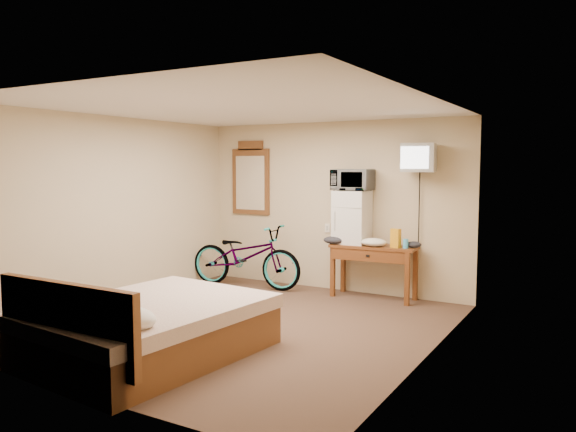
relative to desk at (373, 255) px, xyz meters
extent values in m
plane|color=#463023|center=(-0.76, -2.00, -0.61)|extent=(4.60, 4.60, 0.00)
plane|color=silver|center=(-0.76, -2.00, 1.89)|extent=(4.60, 4.60, 0.00)
cube|color=tan|center=(-0.76, 0.30, 0.64)|extent=(4.20, 0.04, 2.50)
cube|color=tan|center=(-0.76, -4.30, 0.64)|extent=(4.20, 0.04, 2.50)
cube|color=tan|center=(-2.86, -2.00, 0.64)|extent=(0.04, 4.60, 2.50)
cube|color=tan|center=(1.34, -2.00, 0.64)|extent=(0.04, 4.60, 2.50)
cube|color=silver|center=(-0.84, 0.28, 0.31)|extent=(0.08, 0.01, 0.13)
cube|color=brown|center=(0.00, 0.04, 0.12)|extent=(1.22, 0.54, 0.04)
cube|color=brown|center=(-0.54, -0.14, -0.26)|extent=(0.06, 0.06, 0.71)
cube|color=brown|center=(0.54, -0.14, -0.26)|extent=(0.06, 0.06, 0.71)
cube|color=brown|center=(-0.54, 0.21, -0.26)|extent=(0.06, 0.06, 0.71)
cube|color=brown|center=(0.54, 0.21, -0.26)|extent=(0.06, 0.06, 0.71)
cube|color=brown|center=(0.00, -0.16, 0.02)|extent=(1.07, 0.11, 0.16)
cube|color=black|center=(0.00, -0.18, 0.02)|extent=(0.05, 0.02, 0.03)
cube|color=silver|center=(-0.35, 0.06, 0.51)|extent=(0.47, 0.45, 0.75)
cube|color=#9D9D98|center=(-0.35, -0.16, 0.66)|extent=(0.46, 0.01, 0.00)
cylinder|color=#9D9D98|center=(-0.51, -0.16, 0.47)|extent=(0.02, 0.02, 0.27)
imported|color=silver|center=(-0.35, 0.06, 1.04)|extent=(0.56, 0.39, 0.30)
cube|color=orange|center=(0.34, -0.04, 0.26)|extent=(0.14, 0.10, 0.26)
cylinder|color=#44B2E8|center=(0.48, -0.03, 0.20)|extent=(0.07, 0.07, 0.13)
ellipsoid|color=white|center=(0.04, -0.07, 0.19)|extent=(0.36, 0.28, 0.11)
ellipsoid|color=black|center=(-0.54, -0.13, 0.19)|extent=(0.29, 0.22, 0.11)
ellipsoid|color=black|center=(0.56, 0.06, 0.18)|extent=(0.20, 0.16, 0.09)
cube|color=black|center=(0.62, 0.28, 1.26)|extent=(0.14, 0.02, 0.14)
cylinder|color=black|center=(0.62, 0.24, 1.26)|extent=(0.05, 0.30, 0.05)
cube|color=#9D9D98|center=(0.62, 0.02, 1.34)|extent=(0.48, 0.42, 0.37)
cube|color=white|center=(0.62, -0.17, 1.34)|extent=(0.35, 0.06, 0.29)
cube|color=black|center=(0.62, 0.20, 1.34)|extent=(0.27, 0.05, 0.23)
cube|color=brown|center=(-2.21, 0.27, 0.99)|extent=(0.69, 0.04, 1.05)
cube|color=brown|center=(-2.21, 0.27, 1.56)|extent=(0.46, 0.04, 0.15)
cube|color=white|center=(-2.21, 0.25, 0.96)|extent=(0.55, 0.01, 0.86)
imported|color=black|center=(-1.96, -0.26, -0.13)|extent=(1.88, 0.81, 0.96)
cube|color=brown|center=(-1.01, -3.30, -0.41)|extent=(1.79, 2.28, 0.40)
cube|color=beige|center=(-1.01, -3.30, -0.16)|extent=(1.84, 2.32, 0.14)
cube|color=brown|center=(-1.01, -4.26, -0.06)|extent=(1.60, 0.08, 0.70)
ellipsoid|color=white|center=(-1.39, -3.95, -0.03)|extent=(0.57, 0.35, 0.20)
ellipsoid|color=white|center=(-0.64, -3.95, -0.03)|extent=(0.57, 0.35, 0.20)
camera|label=1|loc=(2.82, -7.27, 1.24)|focal=35.00mm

